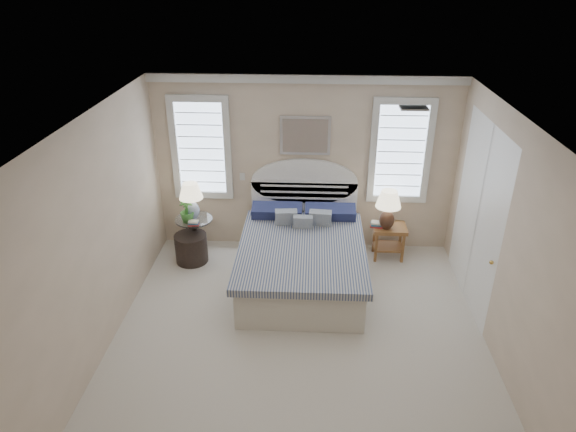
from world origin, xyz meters
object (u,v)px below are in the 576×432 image
Objects in this scene: lamp_left at (191,197)px; lamp_right at (388,205)px; nightstand_right at (389,235)px; floor_pot at (191,248)px; side_table_left at (195,233)px; bed at (302,256)px.

lamp_right is (2.90, 0.02, -0.08)m from lamp_left.
nightstand_right is 3.00m from floor_pot.
floor_pot is at bearing -100.04° from side_table_left.
nightstand_right is at bearing 28.03° from bed.
floor_pot is at bearing -175.68° from lamp_right.
lamp_left is at bearing -178.46° from nightstand_right.
lamp_left reaches higher than lamp_right.
lamp_right is (1.24, 0.64, 0.52)m from bed.
side_table_left is at bearing 160.26° from bed.
lamp_left is 0.94× the size of lamp_right.
nightstand_right is (1.30, 0.69, 0.00)m from bed.
floor_pot is 0.79m from lamp_left.
bed is 1.74m from floor_pot.
nightstand_right is at bearing 5.29° from floor_pot.
lamp_left is (0.02, 0.20, 0.76)m from floor_pot.
floor_pot is at bearing -174.71° from nightstand_right.
nightstand_right is 0.87× the size of lamp_right.
nightstand_right is 3.02m from lamp_left.
lamp_right reaches higher than floor_pot.
lamp_left reaches higher than floor_pot.
bed is 1.75m from side_table_left.
side_table_left is 1.03× the size of lamp_right.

